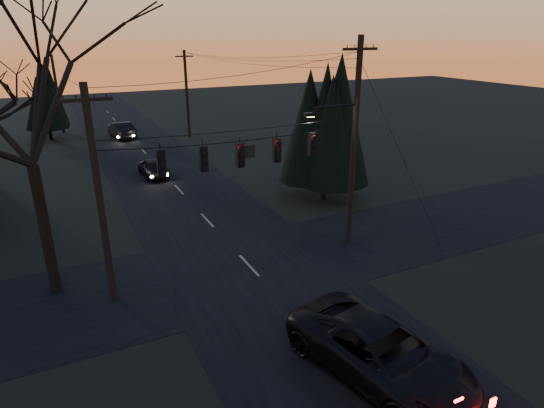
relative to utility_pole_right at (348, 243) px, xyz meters
name	(u,v)px	position (x,y,z in m)	size (l,w,h in m)	color
main_road	(187,199)	(-5.50, 10.00, 0.01)	(8.00, 120.00, 0.02)	black
cross_road	(249,266)	(-5.50, 0.00, 0.01)	(60.00, 7.00, 0.02)	black
utility_pole_right	(348,243)	(0.00, 0.00, 0.00)	(5.00, 0.30, 10.00)	black
utility_pole_left	(114,297)	(-11.50, 0.00, 0.00)	(1.80, 0.30, 8.50)	black
utility_pole_far_r	(190,137)	(0.00, 28.00, 0.00)	(1.80, 0.30, 8.50)	black
utility_pole_far_l	(64,133)	(-11.50, 36.00, 0.00)	(0.30, 0.30, 8.00)	black
span_signal_assembly	(241,154)	(-5.74, 0.00, 5.34)	(11.50, 0.44, 1.47)	black
bare_tree_left	(21,107)	(-13.56, 1.60, 7.58)	(11.20, 11.20, 10.83)	black
evergreen_right	(326,127)	(2.37, 6.11, 4.68)	(4.27, 4.27, 8.17)	black
evergreen_dist	(45,101)	(-12.82, 32.89, 3.84)	(3.33, 3.33, 6.49)	black
suv_near	(379,352)	(-4.70, -8.29, 0.86)	(2.85, 6.19, 1.72)	black
sedan_oncoming_a	(153,167)	(-6.30, 16.01, 0.70)	(1.65, 4.10, 1.40)	black
sedan_oncoming_b	(121,130)	(-6.30, 30.58, 0.80)	(1.70, 4.87, 1.61)	black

